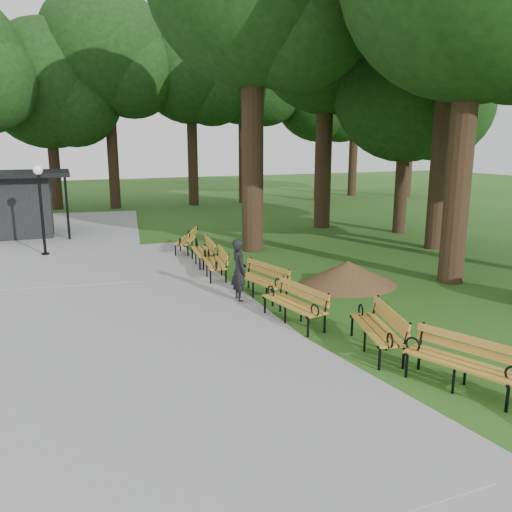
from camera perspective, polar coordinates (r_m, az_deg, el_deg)
name	(u,v)px	position (r m, az deg, el deg)	size (l,w,h in m)	color
ground	(306,335)	(10.84, 5.65, -8.75)	(100.00, 100.00, 0.00)	#224E16
path	(91,315)	(12.43, -18.00, -6.36)	(12.00, 38.00, 0.06)	gray
person	(239,270)	(12.76, -1.90, -1.62)	(0.59, 0.39, 1.61)	black
kiosk	(9,204)	(24.13, -25.95, 5.23)	(4.41, 3.83, 2.76)	black
lamp_post	(40,191)	(19.28, -23.08, 6.67)	(0.32, 0.32, 3.18)	black
dirt_mound	(348,273)	(14.56, 10.25, -1.89)	(2.43, 2.43, 0.69)	#47301C
bench_1	(461,364)	(9.02, 21.96, -11.15)	(1.90, 0.64, 0.88)	#AF7E28
bench_2	(376,329)	(10.09, 13.34, -8.02)	(1.90, 0.64, 0.88)	#AF7E28
bench_3	(293,305)	(11.31, 4.21, -5.45)	(1.90, 0.64, 0.88)	#AF7E28
bench_4	(260,280)	(13.22, 0.44, -2.75)	(1.90, 0.64, 0.88)	#AF7E28
bench_5	(214,263)	(15.18, -4.73, -0.77)	(1.90, 0.64, 0.88)	#AF7E28
bench_6	(202,252)	(16.76, -6.03, 0.47)	(1.90, 0.64, 0.88)	#AF7E28
bench_7	(186,240)	(18.80, -7.86, 1.74)	(1.90, 0.64, 0.88)	#AF7E28
lawn_tree_1	(450,17)	(20.66, 20.92, 23.77)	(5.54, 5.54, 11.06)	black
lawn_tree_4	(327,41)	(24.66, 7.94, 22.75)	(6.45, 6.45, 11.64)	black
lawn_tree_5	(407,87)	(23.54, 16.62, 17.67)	(6.30, 6.30, 9.41)	black
tree_backdrop	(218,71)	(34.00, -4.26, 19.97)	(36.14, 10.02, 16.67)	black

